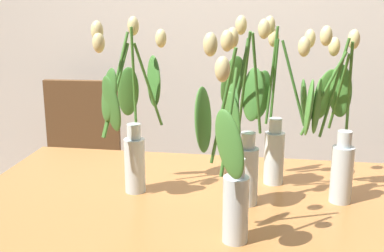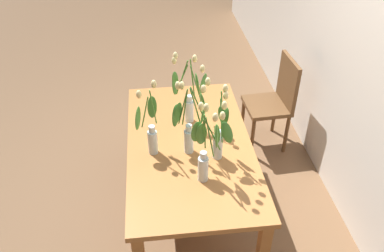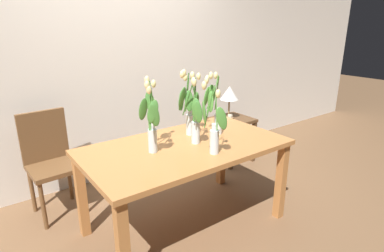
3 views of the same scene
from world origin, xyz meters
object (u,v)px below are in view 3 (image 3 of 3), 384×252
object	(u,v)px
tulip_vase_3	(214,109)
dining_chair	(50,157)
tulip_vase_4	(193,115)
table_lamp	(229,94)
dining_table	(185,155)
pillar_candle	(230,118)
tulip_vase_0	(151,122)
side_table	(232,127)
tulip_vase_2	(214,131)
tulip_vase_1	(189,112)

from	to	relation	value
tulip_vase_3	dining_chair	xyz separation A→B (m)	(-1.18, 0.85, -0.44)
tulip_vase_4	table_lamp	distance (m)	1.38
table_lamp	dining_table	bearing A→B (deg)	-146.72
table_lamp	pillar_candle	bearing A→B (deg)	-123.13
tulip_vase_4	pillar_candle	distance (m)	1.34
tulip_vase_0	dining_chair	distance (m)	1.14
tulip_vase_3	side_table	xyz separation A→B (m)	(0.90, 0.70, -0.53)
tulip_vase_2	dining_chair	size ratio (longest dim) A/B	0.58
tulip_vase_0	tulip_vase_2	xyz separation A→B (m)	(0.34, -0.30, -0.06)
dining_chair	pillar_candle	size ratio (longest dim) A/B	12.40
pillar_candle	tulip_vase_3	bearing A→B (deg)	-141.21
tulip_vase_0	table_lamp	distance (m)	1.67
tulip_vase_0	table_lamp	xyz separation A→B (m)	(1.48, 0.76, -0.12)
side_table	tulip_vase_2	bearing A→B (deg)	-138.79
tulip_vase_1	side_table	xyz separation A→B (m)	(1.07, 0.58, -0.51)
dining_table	pillar_candle	size ratio (longest dim) A/B	21.33
tulip_vase_0	side_table	bearing A→B (deg)	25.89
dining_chair	side_table	bearing A→B (deg)	-3.98
tulip_vase_3	table_lamp	bearing A→B (deg)	40.31
tulip_vase_0	tulip_vase_3	bearing A→B (deg)	3.86
dining_chair	pillar_candle	xyz separation A→B (m)	(1.98, -0.20, 0.06)
tulip_vase_1	pillar_candle	xyz separation A→B (m)	(0.97, 0.52, -0.35)
dining_table	tulip_vase_4	distance (m)	0.33
tulip_vase_3	table_lamp	world-z (taller)	tulip_vase_3
dining_chair	tulip_vase_2	bearing A→B (deg)	-53.12
tulip_vase_2	tulip_vase_4	world-z (taller)	tulip_vase_4
side_table	table_lamp	size ratio (longest dim) A/B	1.38
tulip_vase_0	pillar_candle	size ratio (longest dim) A/B	7.55
tulip_vase_0	tulip_vase_3	world-z (taller)	tulip_vase_0
dining_table	tulip_vase_4	world-z (taller)	tulip_vase_4
dining_table	table_lamp	distance (m)	1.45
dining_chair	table_lamp	xyz separation A→B (m)	(2.03, -0.12, 0.33)
tulip_vase_4	pillar_candle	world-z (taller)	tulip_vase_4
side_table	tulip_vase_0	bearing A→B (deg)	-154.11
tulip_vase_3	pillar_candle	world-z (taller)	tulip_vase_3
dining_table	tulip_vase_0	size ratio (longest dim) A/B	2.83
tulip_vase_1	dining_table	bearing A→B (deg)	-131.93
tulip_vase_3	tulip_vase_4	bearing A→B (deg)	-165.26
table_lamp	tulip_vase_2	bearing A→B (deg)	-137.08
tulip_vase_3	tulip_vase_2	bearing A→B (deg)	-130.57
dining_table	tulip_vase_3	size ratio (longest dim) A/B	2.95
dining_table	tulip_vase_1	bearing A→B (deg)	48.07
tulip_vase_3	tulip_vase_1	bearing A→B (deg)	144.61
dining_table	tulip_vase_3	bearing A→B (deg)	10.71
side_table	pillar_candle	xyz separation A→B (m)	(-0.10, -0.06, 0.16)
tulip_vase_2	table_lamp	bearing A→B (deg)	42.92
dining_table	tulip_vase_1	size ratio (longest dim) A/B	2.84
tulip_vase_0	side_table	distance (m)	1.79
tulip_vase_0	table_lamp	world-z (taller)	tulip_vase_0
tulip_vase_4	tulip_vase_0	bearing A→B (deg)	175.32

